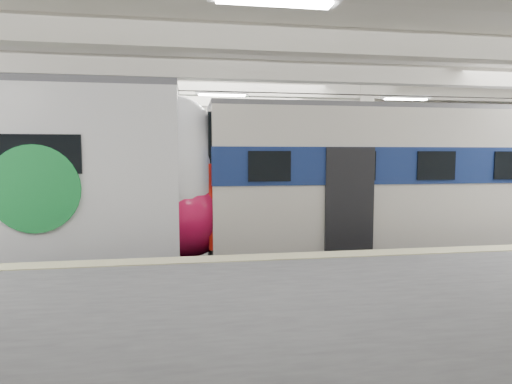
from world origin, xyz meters
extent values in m
cube|color=black|center=(0.00, 0.00, -0.05)|extent=(36.00, 24.00, 0.10)
cube|color=silver|center=(0.00, 0.00, 5.55)|extent=(36.00, 24.00, 0.20)
cube|color=beige|center=(0.00, 10.00, 2.75)|extent=(30.00, 0.10, 5.50)
cube|color=#4D4D4F|center=(0.00, -6.50, 0.55)|extent=(30.00, 7.00, 1.10)
cube|color=#C4BF8B|center=(0.00, -3.25, 1.11)|extent=(30.00, 0.50, 0.02)
cube|color=beige|center=(-3.00, 3.00, 2.75)|extent=(0.50, 0.50, 5.50)
cube|color=beige|center=(5.00, 3.00, 2.75)|extent=(0.50, 0.50, 5.50)
cube|color=beige|center=(0.00, 0.00, 5.25)|extent=(30.00, 18.00, 0.50)
cube|color=#59544C|center=(0.00, 0.00, 0.08)|extent=(30.00, 1.52, 0.16)
cube|color=#59544C|center=(0.00, 5.50, 0.08)|extent=(30.00, 1.52, 0.16)
cylinder|color=black|center=(0.00, 0.00, 4.70)|extent=(30.00, 0.03, 0.03)
cylinder|color=black|center=(0.00, 5.50, 4.70)|extent=(30.00, 0.03, 0.03)
cube|color=white|center=(0.00, -2.00, 4.92)|extent=(26.00, 8.40, 0.12)
ellipsoid|color=white|center=(-1.27, 0.00, 2.55)|extent=(2.42, 2.99, 4.02)
ellipsoid|color=#C21040|center=(-1.15, 0.00, 1.65)|extent=(2.57, 3.05, 2.46)
cylinder|color=#1A923D|center=(-4.28, -1.55, 2.35)|extent=(1.89, 0.06, 1.89)
cube|color=beige|center=(6.04, 0.00, 2.36)|extent=(13.08, 2.87, 3.72)
cube|color=navy|center=(6.04, 0.00, 2.81)|extent=(13.12, 2.93, 0.91)
cube|color=red|center=(-0.54, 0.00, 1.84)|extent=(0.08, 2.44, 2.05)
cube|color=black|center=(-0.54, 0.00, 3.40)|extent=(0.08, 2.29, 1.34)
cube|color=#4C4C51|center=(6.04, 0.00, 4.30)|extent=(13.08, 2.24, 0.16)
cube|color=black|center=(6.04, 0.00, 0.35)|extent=(13.08, 2.01, 0.70)
cube|color=white|center=(-5.75, 5.50, 2.43)|extent=(14.30, 3.30, 3.86)
cube|color=#1A923D|center=(-5.75, 5.50, 2.94)|extent=(14.34, 3.36, 0.81)
cube|color=#4C4C51|center=(-5.75, 5.50, 4.46)|extent=(14.28, 2.79, 0.16)
cube|color=black|center=(-5.75, 5.50, 0.30)|extent=(14.29, 2.99, 0.60)
camera|label=1|loc=(-1.06, -11.19, 3.05)|focal=30.00mm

